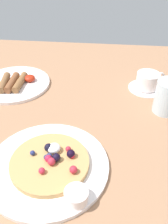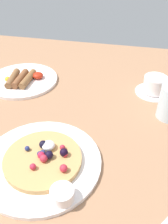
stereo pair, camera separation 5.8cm
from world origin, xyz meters
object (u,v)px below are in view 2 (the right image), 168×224
(pancake_plate, at_px, (41,162))
(syrup_ramekin, at_px, (62,194))
(coffee_cup, at_px, (156,84))
(breakfast_plate, at_px, (23,80))
(coffee_saucer, at_px, (153,92))

(pancake_plate, bearing_deg, syrup_ramekin, -47.51)
(syrup_ramekin, height_order, coffee_cup, coffee_cup)
(syrup_ramekin, height_order, breakfast_plate, syrup_ramekin)
(syrup_ramekin, distance_m, coffee_cup, 0.49)
(syrup_ramekin, distance_m, breakfast_plate, 0.52)
(pancake_plate, relative_size, syrup_ramekin, 5.87)
(pancake_plate, height_order, syrup_ramekin, syrup_ramekin)
(pancake_plate, bearing_deg, coffee_saucer, 54.96)
(pancake_plate, distance_m, coffee_saucer, 0.45)
(pancake_plate, xyz_separation_m, syrup_ramekin, (0.08, -0.09, 0.02))
(pancake_plate, relative_size, coffee_saucer, 2.31)
(pancake_plate, relative_size, breakfast_plate, 1.13)
(coffee_saucer, bearing_deg, syrup_ramekin, -111.80)
(syrup_ramekin, height_order, coffee_saucer, syrup_ramekin)
(coffee_saucer, xyz_separation_m, coffee_cup, (0.00, 0.00, 0.03))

